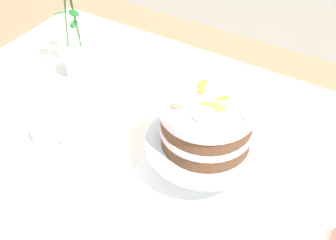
{
  "coord_description": "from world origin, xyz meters",
  "views": [
    {
      "loc": [
        0.51,
        -0.72,
        1.59
      ],
      "look_at": [
        0.07,
        0.0,
        0.86
      ],
      "focal_mm": 48.98,
      "sensor_mm": 36.0,
      "label": 1
    }
  ],
  "objects": [
    {
      "name": "teacup",
      "position": [
        -0.23,
        -0.13,
        0.77
      ],
      "size": [
        0.14,
        0.14,
        0.07
      ],
      "color": "white",
      "rests_on": "dining_table"
    },
    {
      "name": "flower_vase",
      "position": [
        -0.37,
        0.16,
        0.85
      ],
      "size": [
        0.11,
        0.11,
        0.32
      ],
      "color": "silver",
      "rests_on": "dining_table"
    },
    {
      "name": "cake_stand",
      "position": [
        0.17,
        0.0,
        0.82
      ],
      "size": [
        0.29,
        0.29,
        0.1
      ],
      "color": "silver",
      "rests_on": "linen_napkin"
    },
    {
      "name": "layer_cake",
      "position": [
        0.17,
        0.0,
        0.9
      ],
      "size": [
        0.22,
        0.22,
        0.12
      ],
      "color": "brown",
      "rests_on": "cake_stand"
    },
    {
      "name": "linen_napkin",
      "position": [
        0.17,
        0.0,
        0.74
      ],
      "size": [
        0.37,
        0.37,
        0.0
      ],
      "primitive_type": "cube",
      "rotation": [
        0.0,
        0.0,
        0.15
      ],
      "color": "white",
      "rests_on": "dining_table"
    },
    {
      "name": "dining_table",
      "position": [
        0.0,
        -0.03,
        0.65
      ],
      "size": [
        1.4,
        1.0,
        0.74
      ],
      "color": "white",
      "rests_on": "ground"
    }
  ]
}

